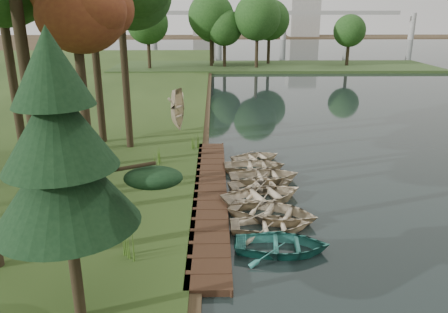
{
  "coord_description": "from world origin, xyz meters",
  "views": [
    {
      "loc": [
        -1.34,
        -19.71,
        8.69
      ],
      "look_at": [
        -0.89,
        1.78,
        1.48
      ],
      "focal_mm": 35.0,
      "sensor_mm": 36.0,
      "label": 1
    }
  ],
  "objects_px": {
    "stored_rowboat": "(179,126)",
    "pine_tree": "(60,151)",
    "boardwalk": "(210,194)",
    "rowboat_0": "(282,243)",
    "rowboat_2": "(273,211)",
    "rowboat_1": "(270,223)"
  },
  "relations": [
    {
      "from": "boardwalk",
      "to": "stored_rowboat",
      "type": "height_order",
      "value": "stored_rowboat"
    },
    {
      "from": "rowboat_1",
      "to": "rowboat_2",
      "type": "relative_size",
      "value": 0.86
    },
    {
      "from": "rowboat_1",
      "to": "pine_tree",
      "type": "height_order",
      "value": "pine_tree"
    },
    {
      "from": "rowboat_0",
      "to": "pine_tree",
      "type": "height_order",
      "value": "pine_tree"
    },
    {
      "from": "rowboat_1",
      "to": "pine_tree",
      "type": "relative_size",
      "value": 0.41
    },
    {
      "from": "boardwalk",
      "to": "rowboat_1",
      "type": "xyz_separation_m",
      "value": [
        2.49,
        -3.65,
        0.25
      ]
    },
    {
      "from": "rowboat_0",
      "to": "stored_rowboat",
      "type": "xyz_separation_m",
      "value": [
        -5.13,
        16.65,
        0.2
      ]
    },
    {
      "from": "rowboat_2",
      "to": "stored_rowboat",
      "type": "bearing_deg",
      "value": 42.79
    },
    {
      "from": "rowboat_0",
      "to": "rowboat_1",
      "type": "bearing_deg",
      "value": 13.53
    },
    {
      "from": "stored_rowboat",
      "to": "boardwalk",
      "type": "bearing_deg",
      "value": -144.49
    },
    {
      "from": "rowboat_1",
      "to": "boardwalk",
      "type": "bearing_deg",
      "value": 32.87
    },
    {
      "from": "rowboat_0",
      "to": "rowboat_2",
      "type": "distance_m",
      "value": 2.72
    },
    {
      "from": "rowboat_2",
      "to": "stored_rowboat",
      "type": "height_order",
      "value": "stored_rowboat"
    },
    {
      "from": "boardwalk",
      "to": "rowboat_0",
      "type": "height_order",
      "value": "rowboat_0"
    },
    {
      "from": "boardwalk",
      "to": "rowboat_0",
      "type": "xyz_separation_m",
      "value": [
        2.74,
        -5.31,
        0.27
      ]
    },
    {
      "from": "boardwalk",
      "to": "stored_rowboat",
      "type": "distance_m",
      "value": 11.6
    },
    {
      "from": "stored_rowboat",
      "to": "pine_tree",
      "type": "relative_size",
      "value": 0.38
    },
    {
      "from": "boardwalk",
      "to": "stored_rowboat",
      "type": "bearing_deg",
      "value": 101.95
    },
    {
      "from": "rowboat_2",
      "to": "rowboat_0",
      "type": "bearing_deg",
      "value": -157.81
    },
    {
      "from": "stored_rowboat",
      "to": "rowboat_1",
      "type": "bearing_deg",
      "value": -138.37
    },
    {
      "from": "rowboat_1",
      "to": "stored_rowboat",
      "type": "distance_m",
      "value": 15.77
    },
    {
      "from": "rowboat_1",
      "to": "stored_rowboat",
      "type": "relative_size",
      "value": 1.07
    }
  ]
}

